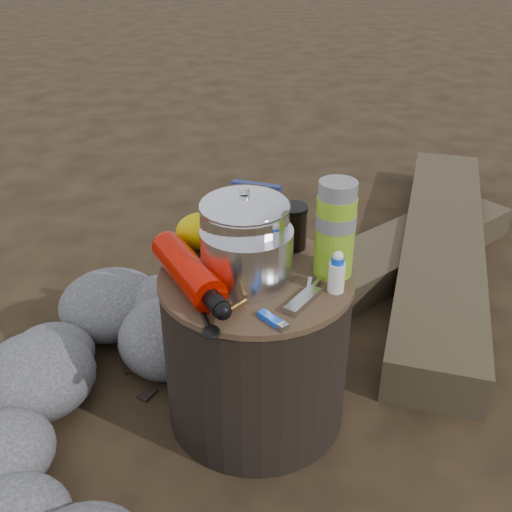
{
  "coord_description": "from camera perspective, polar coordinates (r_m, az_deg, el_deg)",
  "views": [
    {
      "loc": [
        -0.07,
        -1.22,
        1.17
      ],
      "look_at": [
        0.0,
        0.0,
        0.48
      ],
      "focal_mm": 42.43,
      "sensor_mm": 36.0,
      "label": 1
    }
  ],
  "objects": [
    {
      "name": "lighter",
      "position": [
        1.27,
        1.36,
        -5.89
      ],
      "size": [
        0.06,
        0.07,
        0.01
      ],
      "primitive_type": "cube",
      "rotation": [
        0.0,
        0.0,
        0.65
      ],
      "color": "blue",
      "rests_on": "stump"
    },
    {
      "name": "stump",
      "position": [
        1.55,
        0.0,
        -8.61
      ],
      "size": [
        0.46,
        0.46,
        0.43
      ],
      "primitive_type": "cylinder",
      "color": "black",
      "rests_on": "ground"
    },
    {
      "name": "ground",
      "position": [
        1.69,
        0.0,
        -14.29
      ],
      "size": [
        60.0,
        60.0,
        0.0
      ],
      "primitive_type": "plane",
      "color": "#2D2215",
      "rests_on": "ground"
    },
    {
      "name": "rock_ring",
      "position": [
        1.62,
        -14.23,
        -12.82
      ],
      "size": [
        0.49,
        1.07,
        0.21
      ],
      "primitive_type": null,
      "color": "#555559",
      "rests_on": "ground"
    },
    {
      "name": "log_main",
      "position": [
        2.4,
        17.08,
        0.89
      ],
      "size": [
        0.83,
        1.67,
        0.14
      ],
      "primitive_type": "cube",
      "rotation": [
        0.0,
        0.0,
        -0.34
      ],
      "color": "#3E3424",
      "rests_on": "ground"
    },
    {
      "name": "spork",
      "position": [
        1.3,
        -5.02,
        -5.37
      ],
      "size": [
        0.07,
        0.15,
        0.01
      ],
      "primitive_type": null,
      "rotation": [
        0.0,
        0.0,
        0.25
      ],
      "color": "black",
      "rests_on": "stump"
    },
    {
      "name": "foil_windscreen",
      "position": [
        1.38,
        -0.87,
        0.1
      ],
      "size": [
        0.21,
        0.21,
        0.13
      ],
      "primitive_type": "cylinder",
      "color": "silver",
      "rests_on": "stump"
    },
    {
      "name": "squeeze_bottle",
      "position": [
        1.36,
        7.62,
        -1.67
      ],
      "size": [
        0.04,
        0.04,
        0.09
      ],
      "primitive_type": "cylinder",
      "color": "white",
      "rests_on": "stump"
    },
    {
      "name": "log_small",
      "position": [
        2.25,
        11.31,
        -0.7
      ],
      "size": [
        1.26,
        1.01,
        0.11
      ],
      "primitive_type": "cube",
      "rotation": [
        0.0,
        0.0,
        -0.94
      ],
      "color": "#3E3424",
      "rests_on": "ground"
    },
    {
      "name": "fuel_bottle",
      "position": [
        1.38,
        -6.42,
        -1.37
      ],
      "size": [
        0.21,
        0.33,
        0.08
      ],
      "primitive_type": null,
      "rotation": [
        0.0,
        0.0,
        0.43
      ],
      "color": "#C10C00",
      "rests_on": "stump"
    },
    {
      "name": "camping_pot",
      "position": [
        1.39,
        -1.07,
        2.14
      ],
      "size": [
        0.21,
        0.21,
        0.21
      ],
      "primitive_type": "cylinder",
      "color": "silver",
      "rests_on": "stump"
    },
    {
      "name": "pot_grabber",
      "position": [
        1.37,
        4.93,
        -3.26
      ],
      "size": [
        0.07,
        0.12,
        0.01
      ],
      "primitive_type": null,
      "rotation": [
        0.0,
        0.0,
        -0.38
      ],
      "color": "#AEAEB3",
      "rests_on": "stump"
    },
    {
      "name": "multitool",
      "position": [
        1.33,
        4.43,
        -4.22
      ],
      "size": [
        0.09,
        0.11,
        0.02
      ],
      "primitive_type": "cube",
      "rotation": [
        0.0,
        0.0,
        -0.66
      ],
      "color": "#AEAEB3",
      "rests_on": "stump"
    },
    {
      "name": "travel_mug",
      "position": [
        1.53,
        3.39,
        2.73
      ],
      "size": [
        0.08,
        0.08,
        0.11
      ],
      "primitive_type": "cylinder",
      "color": "black",
      "rests_on": "stump"
    },
    {
      "name": "food_pouch",
      "position": [
        1.54,
        -0.1,
        4.0
      ],
      "size": [
        0.13,
        0.07,
        0.16
      ],
      "primitive_type": "cube",
      "rotation": [
        0.0,
        0.0,
        -0.38
      ],
      "color": "navy",
      "rests_on": "stump"
    },
    {
      "name": "stuff_sack",
      "position": [
        1.54,
        -5.05,
        2.37
      ],
      "size": [
        0.14,
        0.11,
        0.09
      ],
      "primitive_type": "ellipsoid",
      "color": "#E7C704",
      "rests_on": "stump"
    },
    {
      "name": "thermos",
      "position": [
        1.4,
        7.48,
        2.5
      ],
      "size": [
        0.09,
        0.09,
        0.23
      ],
      "primitive_type": "cylinder",
      "color": "#85BA20",
      "rests_on": "stump"
    }
  ]
}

